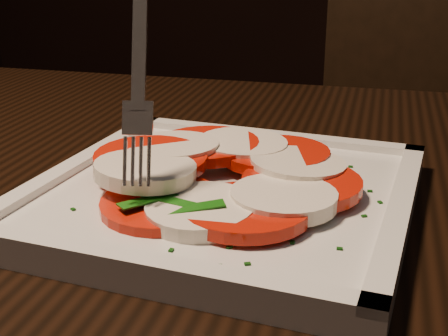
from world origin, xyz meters
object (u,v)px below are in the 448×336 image
at_px(table, 152,306).
at_px(chair, 415,149).
at_px(plate, 224,197).
at_px(fork, 142,45).

relative_size(table, chair, 1.36).
bearing_deg(plate, chair, 83.10).
bearing_deg(table, chair, 78.93).
distance_m(table, fork, 0.22).
distance_m(table, chair, 0.88).
height_order(chair, fork, fork).
bearing_deg(fork, plate, 22.60).
distance_m(chair, plate, 0.89).
relative_size(plate, fork, 1.59).
bearing_deg(fork, chair, 64.97).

